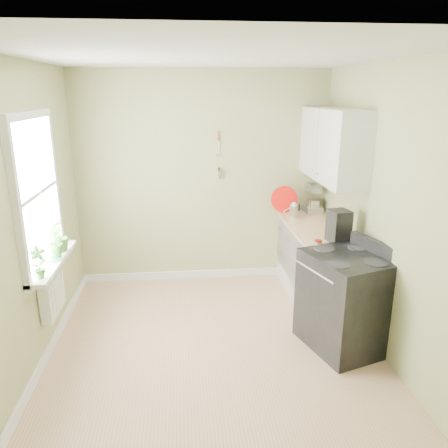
{
  "coord_description": "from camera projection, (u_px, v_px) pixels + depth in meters",
  "views": [
    {
      "loc": [
        -0.27,
        -3.69,
        2.43
      ],
      "look_at": [
        0.15,
        0.55,
        1.13
      ],
      "focal_mm": 35.0,
      "sensor_mm": 36.0,
      "label": 1
    }
  ],
  "objects": [
    {
      "name": "floor",
      "position": [
        215.0,
        352.0,
        4.25
      ],
      "size": [
        3.2,
        3.6,
        0.02
      ],
      "primitive_type": "cube",
      "color": "tan",
      "rests_on": "ground"
    },
    {
      "name": "ceiling",
      "position": [
        212.0,
        54.0,
        3.46
      ],
      "size": [
        3.2,
        3.6,
        0.02
      ],
      "primitive_type": "cube",
      "color": "white",
      "rests_on": "wall_back"
    },
    {
      "name": "wall_back",
      "position": [
        203.0,
        179.0,
        5.58
      ],
      "size": [
        3.2,
        0.02,
        2.7
      ],
      "primitive_type": "cube",
      "color": "tan",
      "rests_on": "floor"
    },
    {
      "name": "wall_left",
      "position": [
        25.0,
        224.0,
        3.71
      ],
      "size": [
        0.02,
        3.6,
        2.7
      ],
      "primitive_type": "cube",
      "color": "tan",
      "rests_on": "floor"
    },
    {
      "name": "wall_right",
      "position": [
        388.0,
        214.0,
        4.01
      ],
      "size": [
        0.02,
        3.6,
        2.7
      ],
      "primitive_type": "cube",
      "color": "tan",
      "rests_on": "floor"
    },
    {
      "name": "base_cabinets",
      "position": [
        317.0,
        266.0,
        5.2
      ],
      "size": [
        0.6,
        1.6,
        0.87
      ],
      "primitive_type": "cube",
      "color": "white",
      "rests_on": "floor"
    },
    {
      "name": "countertop",
      "position": [
        318.0,
        230.0,
        5.06
      ],
      "size": [
        0.64,
        1.6,
        0.04
      ],
      "primitive_type": "cube",
      "color": "#DBB085",
      "rests_on": "base_cabinets"
    },
    {
      "name": "upper_cabinets",
      "position": [
        332.0,
        145.0,
        4.89
      ],
      "size": [
        0.35,
        1.4,
        0.8
      ],
      "primitive_type": "cube",
      "color": "white",
      "rests_on": "wall_right"
    },
    {
      "name": "window",
      "position": [
        36.0,
        193.0,
        3.94
      ],
      "size": [
        0.06,
        1.14,
        1.44
      ],
      "color": "white",
      "rests_on": "wall_left"
    },
    {
      "name": "window_sill",
      "position": [
        53.0,
        262.0,
        4.14
      ],
      "size": [
        0.18,
        1.14,
        0.04
      ],
      "primitive_type": "cube",
      "color": "white",
      "rests_on": "wall_left"
    },
    {
      "name": "radiator",
      "position": [
        52.0,
        296.0,
        4.18
      ],
      "size": [
        0.12,
        0.5,
        0.35
      ],
      "primitive_type": "cube",
      "color": "white",
      "rests_on": "wall_left"
    },
    {
      "name": "wall_utensils",
      "position": [
        219.0,
        163.0,
        5.51
      ],
      "size": [
        0.02,
        0.14,
        0.58
      ],
      "color": "#DBB085",
      "rests_on": "wall_back"
    },
    {
      "name": "stove",
      "position": [
        345.0,
        301.0,
        4.24
      ],
      "size": [
        0.89,
        0.94,
        1.07
      ],
      "color": "black",
      "rests_on": "floor"
    },
    {
      "name": "stand_mixer",
      "position": [
        311.0,
        198.0,
        5.72
      ],
      "size": [
        0.24,
        0.36,
        0.42
      ],
      "color": "#B2B2B7",
      "rests_on": "countertop"
    },
    {
      "name": "kettle",
      "position": [
        294.0,
        210.0,
        5.46
      ],
      "size": [
        0.2,
        0.12,
        0.2
      ],
      "color": "silver",
      "rests_on": "countertop"
    },
    {
      "name": "coffee_maker",
      "position": [
        339.0,
        227.0,
        4.56
      ],
      "size": [
        0.23,
        0.25,
        0.34
      ],
      "color": "black",
      "rests_on": "countertop"
    },
    {
      "name": "red_tray",
      "position": [
        284.0,
        199.0,
        5.67
      ],
      "size": [
        0.35,
        0.17,
        0.35
      ],
      "primitive_type": "cylinder",
      "rotation": [
        1.45,
        0.0,
        -0.34
      ],
      "color": "#9C0E08",
      "rests_on": "countertop"
    },
    {
      "name": "jar",
      "position": [
        318.0,
        244.0,
        4.39
      ],
      "size": [
        0.08,
        0.08,
        0.09
      ],
      "color": "#AAA38D",
      "rests_on": "countertop"
    },
    {
      "name": "plant_a",
      "position": [
        38.0,
        262.0,
        3.68
      ],
      "size": [
        0.19,
        0.17,
        0.29
      ],
      "primitive_type": "imported",
      "rotation": [
        0.0,
        0.0,
        0.5
      ],
      "color": "#3E742A",
      "rests_on": "window_sill"
    },
    {
      "name": "plant_b",
      "position": [
        54.0,
        242.0,
        4.15
      ],
      "size": [
        0.21,
        0.22,
        0.32
      ],
      "primitive_type": "imported",
      "rotation": [
        0.0,
        0.0,
        2.14
      ],
      "color": "#3E742A",
      "rests_on": "window_sill"
    },
    {
      "name": "plant_c",
      "position": [
        59.0,
        235.0,
        4.32
      ],
      "size": [
        0.22,
        0.22,
        0.33
      ],
      "primitive_type": "imported",
      "rotation": [
        0.0,
        0.0,
        4.44
      ],
      "color": "#3E742A",
      "rests_on": "window_sill"
    }
  ]
}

